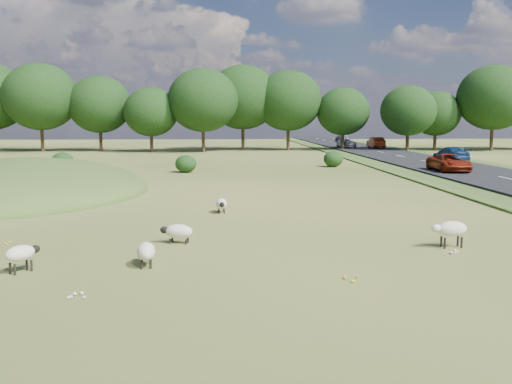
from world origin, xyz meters
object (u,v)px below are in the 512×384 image
car_1 (451,155)px  car_5 (449,163)px  sheep_2 (146,251)px  sheep_3 (21,253)px  car_3 (342,138)px  sheep_4 (222,204)px  sheep_1 (451,229)px  car_2 (376,143)px  car_4 (346,143)px  sheep_0 (178,231)px

car_1 → car_5: (-3.80, -8.96, -0.06)m
sheep_2 → sheep_3: 3.44m
car_3 → sheep_4: bearing=74.2°
sheep_1 → car_5: bearing=-117.2°
sheep_3 → car_2: (27.06, 63.09, 0.47)m
car_4 → sheep_4: bearing=-107.9°
sheep_1 → car_1: car_1 is taller
sheep_4 → car_2: (21.47, 53.12, 0.59)m
sheep_2 → car_5: 33.42m
sheep_1 → car_2: car_2 is taller
car_4 → car_5: (0.00, -37.34, 0.04)m
sheep_4 → car_4: 57.54m
car_1 → car_4: 28.64m
sheep_1 → sheep_2: 10.06m
sheep_1 → car_3: 84.51m
sheep_0 → car_3: 85.35m
car_3 → car_1: bearing=90.0°
sheep_3 → car_3: 89.91m
car_4 → sheep_3: bearing=-109.8°
sheep_0 → car_4: (19.16, 61.19, 0.46)m
sheep_0 → car_4: size_ratio=0.27×
car_1 → car_3: bearing=-90.0°
sheep_2 → sheep_0: bearing=-20.0°
sheep_0 → sheep_1: 9.27m
car_1 → sheep_0: bearing=55.0°
car_1 → car_4: bearing=-82.4°
sheep_0 → sheep_2: (-0.69, -3.03, 0.02)m
sheep_1 → car_5: car_5 is taller
car_2 → car_5: bearing=83.9°
sheep_0 → car_2: size_ratio=0.26×
sheep_0 → sheep_2: 3.11m
sheep_4 → car_1: car_1 is taller
sheep_0 → car_5: bearing=-116.2°
sheep_3 → car_2: size_ratio=0.23×
sheep_1 → sheep_2: bearing=5.2°
sheep_0 → car_5: car_5 is taller
sheep_2 → car_5: (19.85, 26.88, 0.47)m
sheep_1 → car_4: bearing=-104.6°
sheep_1 → car_1: size_ratio=0.25×
sheep_2 → car_2: 66.91m
car_1 → car_3: 49.40m
sheep_4 → car_2: size_ratio=0.25×
sheep_0 → car_1: bearing=-112.5°
car_3 → car_4: 21.36m
sheep_0 → car_5: 30.59m
sheep_0 → car_2: car_2 is taller
sheep_2 → sheep_4: size_ratio=1.09×
sheep_0 → sheep_4: size_ratio=1.05×
car_2 → car_3: bearing=-90.0°
car_5 → car_2: bearing=83.9°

